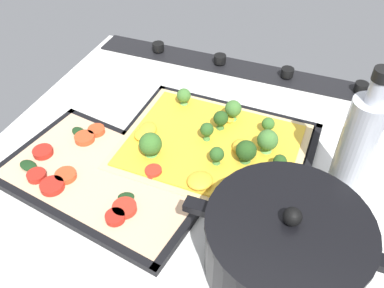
{
  "coord_description": "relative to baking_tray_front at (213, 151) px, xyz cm",
  "views": [
    {
      "loc": [
        -15.88,
        49.05,
        50.9
      ],
      "look_at": [
        2.65,
        1.05,
        3.56
      ],
      "focal_mm": 38.24,
      "sensor_mm": 36.0,
      "label": 1
    }
  ],
  "objects": [
    {
      "name": "ground_plane",
      "position": [
        0.34,
        1.9,
        -1.87
      ],
      "size": [
        78.03,
        67.4,
        3.0
      ],
      "primitive_type": "cube",
      "color": "silver"
    },
    {
      "name": "stove_control_panel",
      "position": [
        0.34,
        -28.29,
        0.19
      ],
      "size": [
        74.91,
        7.0,
        2.6
      ],
      "color": "black",
      "rests_on": "ground_plane"
    },
    {
      "name": "baking_tray_front",
      "position": [
        0.0,
        0.0,
        0.0
      ],
      "size": [
        34.68,
        28.28,
        1.3
      ],
      "color": "black",
      "rests_on": "ground_plane"
    },
    {
      "name": "broccoli_pizza",
      "position": [
        -0.07,
        0.19,
        1.54
      ],
      "size": [
        32.22,
        25.83,
        5.75
      ],
      "color": "#D3B77F",
      "rests_on": "baking_tray_front"
    },
    {
      "name": "baking_tray_back",
      "position": [
        14.63,
        12.82,
        0.01
      ],
      "size": [
        37.65,
        26.52,
        1.3
      ],
      "color": "black",
      "rests_on": "ground_plane"
    },
    {
      "name": "veggie_pizza_back",
      "position": [
        15.3,
        13.0,
        0.75
      ],
      "size": [
        34.89,
        23.76,
        1.9
      ],
      "color": "tan",
      "rests_on": "baking_tray_back"
    },
    {
      "name": "cooking_pot",
      "position": [
        -15.94,
        18.22,
        4.57
      ],
      "size": [
        28.15,
        21.37,
        12.19
      ],
      "color": "black",
      "rests_on": "ground_plane"
    },
    {
      "name": "oil_bottle",
      "position": [
        -22.31,
        1.08,
        9.31
      ],
      "size": [
        5.29,
        5.29,
        23.1
      ],
      "color": "#B7BCC6",
      "rests_on": "ground_plane"
    }
  ]
}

